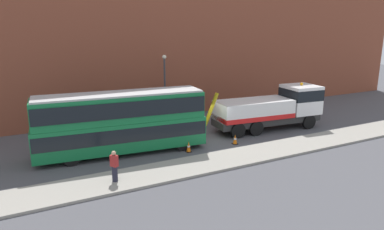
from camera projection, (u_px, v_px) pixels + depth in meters
The scene contains 9 objects.
ground_plane at pixel (209, 139), 26.28m from camera, with size 120.00×120.00×0.00m, color #4C4C51.
near_kerb at pixel (241, 156), 22.64m from camera, with size 60.00×2.80×0.15m, color gray.
building_facade at pixel (163, 27), 31.56m from camera, with size 60.00×1.50×16.00m.
recovery_tow_truck at pixel (273, 108), 28.59m from camera, with size 10.23×3.46×3.67m.
double_decker_bus at pixel (121, 120), 22.96m from camera, with size 11.19×3.56×4.06m.
pedestrian_onlooker at pixel (114, 167), 18.67m from camera, with size 0.42×0.48×1.71m.
traffic_cone_near_bus at pixel (189, 147), 23.59m from camera, with size 0.36×0.36×0.72m.
traffic_cone_midway at pixel (235, 140), 25.16m from camera, with size 0.36×0.36×0.72m.
street_lamp at pixel (165, 82), 30.42m from camera, with size 0.36×0.36×5.83m.
Camera 1 is at (-12.57, -21.68, 8.22)m, focal length 33.02 mm.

